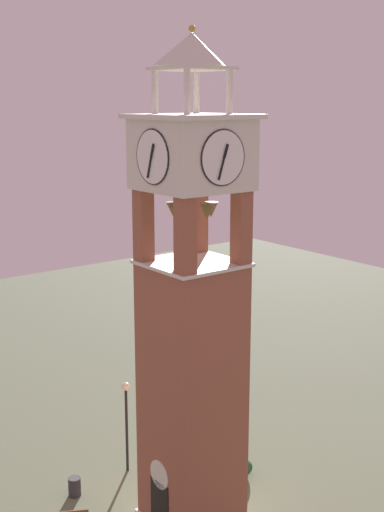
# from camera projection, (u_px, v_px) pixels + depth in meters

# --- Properties ---
(clock_tower) EXTENTS (3.61, 3.61, 18.36)m
(clock_tower) POSITION_uv_depth(u_px,v_px,m) (192.00, 332.00, 24.79)
(clock_tower) COLOR #93543D
(clock_tower) RESTS_ON ground
(lamp_post) EXTENTS (0.36, 0.36, 4.15)m
(lamp_post) POSITION_uv_depth(u_px,v_px,m) (126.00, 411.00, 29.53)
(lamp_post) COLOR black
(lamp_post) RESTS_ON ground
(trash_bin) EXTENTS (0.52, 0.52, 0.80)m
(trash_bin) POSITION_uv_depth(u_px,v_px,m) (75.00, 487.00, 28.16)
(trash_bin) COLOR #2D2D33
(trash_bin) RESTS_ON ground
(shrub_near_entry) EXTENTS (1.18, 1.18, 0.81)m
(shrub_near_entry) POSITION_uv_depth(u_px,v_px,m) (239.00, 466.00, 29.72)
(shrub_near_entry) COLOR #28562D
(shrub_near_entry) RESTS_ON ground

